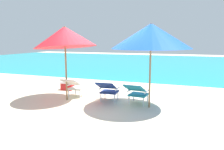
% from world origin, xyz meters
% --- Properties ---
extents(ground_plane, '(40.00, 40.00, 0.00)m').
position_xyz_m(ground_plane, '(0.00, 4.00, 0.00)').
color(ground_plane, beige).
extents(ocean_band, '(40.00, 18.00, 0.01)m').
position_xyz_m(ocean_band, '(0.00, 12.12, 0.00)').
color(ocean_band, teal).
rests_on(ocean_band, ground_plane).
extents(lounge_chair_left, '(0.58, 0.90, 0.68)m').
position_xyz_m(lounge_chair_left, '(-1.13, -0.17, 0.40)').
color(lounge_chair_left, silver).
rests_on(lounge_chair_left, ground_plane).
extents(lounge_chair_center, '(0.60, 0.91, 0.68)m').
position_xyz_m(lounge_chair_center, '(0.09, -0.26, 0.40)').
color(lounge_chair_center, navy).
rests_on(lounge_chair_center, ground_plane).
extents(lounge_chair_right, '(0.61, 0.92, 0.68)m').
position_xyz_m(lounge_chair_right, '(0.99, -0.30, 0.40)').
color(lounge_chair_right, teal).
rests_on(lounge_chair_right, ground_plane).
extents(beach_umbrella_left, '(2.67, 2.65, 2.40)m').
position_xyz_m(beach_umbrella_left, '(-1.24, -0.48, 1.99)').
color(beach_umbrella_left, olive).
rests_on(beach_umbrella_left, ground_plane).
extents(beach_umbrella_right, '(3.07, 3.07, 2.35)m').
position_xyz_m(beach_umbrella_right, '(1.39, -0.38, 2.00)').
color(beach_umbrella_right, olive).
rests_on(beach_umbrella_right, ground_plane).
extents(cooler_box, '(0.50, 0.36, 0.32)m').
position_xyz_m(cooler_box, '(-1.97, 0.76, 0.16)').
color(cooler_box, red).
rests_on(cooler_box, ground_plane).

